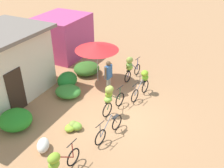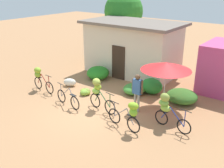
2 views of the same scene
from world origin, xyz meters
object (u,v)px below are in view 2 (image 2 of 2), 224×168
object	(u,v)px
produce_sack	(70,82)
market_umbrella	(166,66)
bicycle_near_pile	(68,99)
bicycle_center_loaded	(98,92)
bicycle_leftmost	(40,77)
bicycle_by_shop	(129,113)
tree_behind_building	(124,12)
person_vendor	(137,89)
bicycle_rightmost	(167,108)
banana_pile_on_ground	(85,92)
building_low	(132,47)

from	to	relation	value
produce_sack	market_umbrella	bearing A→B (deg)	7.68
market_umbrella	bicycle_near_pile	bearing A→B (deg)	-145.03
bicycle_near_pile	bicycle_center_loaded	size ratio (longest dim) A/B	1.05
bicycle_leftmost	produce_sack	bearing A→B (deg)	58.63
market_umbrella	bicycle_by_shop	bearing A→B (deg)	-93.58
tree_behind_building	person_vendor	size ratio (longest dim) A/B	2.76
market_umbrella	bicycle_leftmost	bearing A→B (deg)	-161.51
person_vendor	bicycle_by_shop	bearing A→B (deg)	-68.07
bicycle_leftmost	produce_sack	xyz separation A→B (m)	(0.82, 1.35, -0.54)
bicycle_by_shop	person_vendor	distance (m)	1.72
bicycle_leftmost	bicycle_rightmost	world-z (taller)	bicycle_rightmost
banana_pile_on_ground	bicycle_by_shop	bearing A→B (deg)	-22.76
bicycle_rightmost	market_umbrella	bearing A→B (deg)	119.70
bicycle_center_loaded	banana_pile_on_ground	world-z (taller)	bicycle_center_loaded
market_umbrella	bicycle_by_shop	distance (m)	2.92
produce_sack	building_low	bearing A→B (deg)	70.08
banana_pile_on_ground	produce_sack	world-z (taller)	produce_sack
bicycle_leftmost	bicycle_by_shop	distance (m)	6.07
tree_behind_building	banana_pile_on_ground	bearing A→B (deg)	-69.57
market_umbrella	bicycle_near_pile	size ratio (longest dim) A/B	1.31
banana_pile_on_ground	person_vendor	xyz separation A→B (m)	(3.10, 0.00, 0.94)
bicycle_by_shop	banana_pile_on_ground	xyz separation A→B (m)	(-3.74, 1.57, -0.60)
bicycle_near_pile	person_vendor	world-z (taller)	person_vendor
bicycle_near_pile	produce_sack	bearing A→B (deg)	133.63
bicycle_center_loaded	person_vendor	size ratio (longest dim) A/B	0.94
bicycle_near_pile	bicycle_center_loaded	world-z (taller)	bicycle_center_loaded
bicycle_center_loaded	market_umbrella	bearing A→B (deg)	40.15
bicycle_rightmost	person_vendor	distance (m)	1.74
tree_behind_building	bicycle_leftmost	world-z (taller)	tree_behind_building
tree_behind_building	bicycle_center_loaded	distance (m)	9.68
market_umbrella	produce_sack	bearing A→B (deg)	-172.32
market_umbrella	produce_sack	distance (m)	5.72
produce_sack	bicycle_leftmost	bearing A→B (deg)	-121.37
bicycle_by_shop	person_vendor	size ratio (longest dim) A/B	0.95
building_low	bicycle_center_loaded	xyz separation A→B (m)	(1.62, -5.29, -0.77)
bicycle_near_pile	person_vendor	xyz separation A→B (m)	(2.85, 1.49, 0.72)
building_low	banana_pile_on_ground	bearing A→B (deg)	-89.93
bicycle_rightmost	produce_sack	size ratio (longest dim) A/B	2.34
bicycle_leftmost	bicycle_by_shop	size ratio (longest dim) A/B	1.01
person_vendor	bicycle_center_loaded	bearing A→B (deg)	-149.87
bicycle_by_shop	building_low	bearing A→B (deg)	121.99
bicycle_center_loaded	bicycle_near_pile	bearing A→B (deg)	-155.47
bicycle_leftmost	bicycle_center_loaded	bearing A→B (deg)	2.11
banana_pile_on_ground	produce_sack	bearing A→B (deg)	167.19
building_low	bicycle_center_loaded	world-z (taller)	building_low
market_umbrella	produce_sack	size ratio (longest dim) A/B	3.22
produce_sack	bicycle_center_loaded	bearing A→B (deg)	-21.26
bicycle_leftmost	building_low	bearing A→B (deg)	67.03
building_low	bicycle_rightmost	distance (m)	6.87
market_umbrella	bicycle_by_shop	size ratio (longest dim) A/B	1.35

